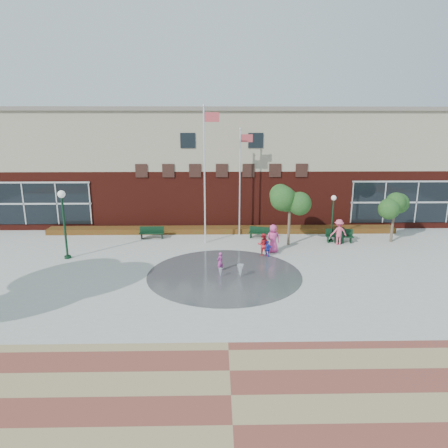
{
  "coord_description": "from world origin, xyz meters",
  "views": [
    {
      "loc": [
        -0.42,
        -17.45,
        8.04
      ],
      "look_at": [
        0.0,
        4.0,
        2.6
      ],
      "focal_mm": 32.0,
      "sensor_mm": 36.0,
      "label": 1
    }
  ],
  "objects_px": {
    "flagpole_left": "(205,168)",
    "bench_left": "(152,235)",
    "flagpole_right": "(241,177)",
    "child_splash": "(220,262)",
    "trash_can": "(339,235)"
  },
  "relations": [
    {
      "from": "flagpole_left",
      "to": "bench_left",
      "type": "relative_size",
      "value": 5.31
    },
    {
      "from": "bench_left",
      "to": "flagpole_left",
      "type": "bearing_deg",
      "value": -17.23
    },
    {
      "from": "flagpole_left",
      "to": "flagpole_right",
      "type": "xyz_separation_m",
      "value": [
        2.45,
        1.91,
        -0.81
      ]
    },
    {
      "from": "flagpole_right",
      "to": "bench_left",
      "type": "height_order",
      "value": "flagpole_right"
    },
    {
      "from": "flagpole_left",
      "to": "child_splash",
      "type": "xyz_separation_m",
      "value": [
        0.92,
        -5.45,
        -4.58
      ]
    },
    {
      "from": "bench_left",
      "to": "child_splash",
      "type": "xyz_separation_m",
      "value": [
        4.82,
        -6.55,
        0.27
      ]
    },
    {
      "from": "flagpole_right",
      "to": "child_splash",
      "type": "xyz_separation_m",
      "value": [
        -1.54,
        -7.36,
        -3.76
      ]
    },
    {
      "from": "bench_left",
      "to": "trash_can",
      "type": "height_order",
      "value": "trash_can"
    },
    {
      "from": "flagpole_left",
      "to": "child_splash",
      "type": "distance_m",
      "value": 7.18
    },
    {
      "from": "flagpole_right",
      "to": "trash_can",
      "type": "relative_size",
      "value": 7.12
    },
    {
      "from": "bench_left",
      "to": "child_splash",
      "type": "relative_size",
      "value": 1.57
    },
    {
      "from": "bench_left",
      "to": "child_splash",
      "type": "height_order",
      "value": "child_splash"
    },
    {
      "from": "flagpole_right",
      "to": "flagpole_left",
      "type": "bearing_deg",
      "value": -146.66
    },
    {
      "from": "bench_left",
      "to": "trash_can",
      "type": "relative_size",
      "value": 1.6
    },
    {
      "from": "flagpole_right",
      "to": "trash_can",
      "type": "bearing_deg",
      "value": -22.18
    }
  ]
}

